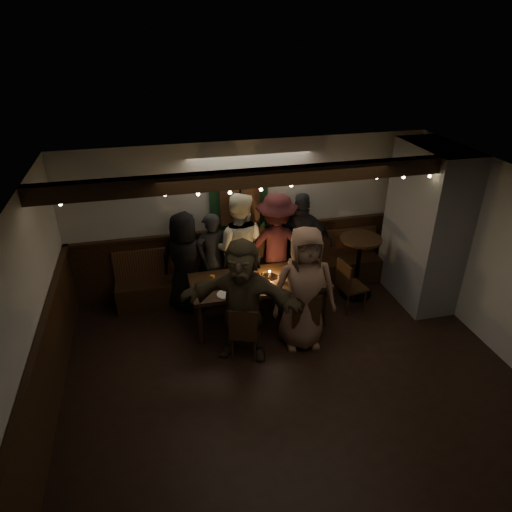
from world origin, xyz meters
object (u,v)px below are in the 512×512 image
object	(u,v)px
chair_end	(348,283)
high_top	(359,259)
dining_table	(259,283)
person_d	(276,246)
person_b	(212,258)
person_e	(301,243)
person_c	(239,248)
chair_near_right	(304,316)
person_a	(185,262)
person_f	(242,300)
person_g	(304,289)
chair_near_left	(244,330)

from	to	relation	value
chair_end	high_top	bearing A→B (deg)	48.82
dining_table	person_d	world-z (taller)	person_d
person_b	person_e	distance (m)	1.53
high_top	person_c	distance (m)	2.02
person_b	person_e	size ratio (longest dim) A/B	0.89
dining_table	chair_near_right	distance (m)	0.90
chair_end	person_a	bearing A→B (deg)	164.70
person_a	person_c	size ratio (longest dim) A/B	0.89
person_f	chair_near_right	bearing A→B (deg)	22.68
high_top	person_g	size ratio (longest dim) A/B	0.58
person_e	person_f	distance (m)	1.99
person_a	person_d	bearing A→B (deg)	-153.22
person_f	person_e	bearing A→B (deg)	71.78
high_top	person_e	xyz separation A→B (m)	(-0.89, 0.40, 0.21)
chair_near_left	high_top	world-z (taller)	high_top
dining_table	chair_near_right	size ratio (longest dim) A/B	2.33
person_e	chair_end	bearing A→B (deg)	139.62
dining_table	person_g	distance (m)	0.87
chair_near_left	person_c	distance (m)	1.66
dining_table	person_g	xyz separation A→B (m)	(0.48, -0.68, 0.25)
chair_near_left	person_c	bearing A→B (deg)	80.82
chair_near_left	person_e	distance (m)	2.11
person_e	chair_near_left	bearing A→B (deg)	65.10
person_g	person_d	bearing A→B (deg)	95.10
person_b	person_g	bearing A→B (deg)	117.75
high_top	person_d	bearing A→B (deg)	164.96
dining_table	person_e	distance (m)	1.21
person_c	person_g	world-z (taller)	person_c
dining_table	chair_near_left	xyz separation A→B (m)	(-0.41, -0.82, -0.20)
chair_near_left	person_c	world-z (taller)	person_c
person_a	person_b	world-z (taller)	person_a
person_d	person_f	bearing A→B (deg)	69.38
person_a	person_f	distance (m)	1.51
chair_near_left	dining_table	bearing A→B (deg)	63.19
person_e	person_g	bearing A→B (deg)	88.21
chair_end	person_e	size ratio (longest dim) A/B	0.50
person_a	person_d	world-z (taller)	person_d
high_top	person_a	xyz separation A→B (m)	(-2.85, 0.29, 0.15)
chair_near_right	person_e	bearing A→B (deg)	73.62
dining_table	person_d	distance (m)	0.89
chair_end	person_d	size ratio (longest dim) A/B	0.49
dining_table	high_top	size ratio (longest dim) A/B	1.92
person_a	person_b	distance (m)	0.46
person_c	person_f	bearing A→B (deg)	98.05
person_b	dining_table	bearing A→B (deg)	118.99
person_a	person_b	size ratio (longest dim) A/B	1.06
person_f	chair_near_left	bearing A→B (deg)	-69.36
chair_end	high_top	world-z (taller)	high_top
dining_table	person_e	world-z (taller)	person_e
person_b	person_d	xyz separation A→B (m)	(1.07, -0.06, 0.12)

